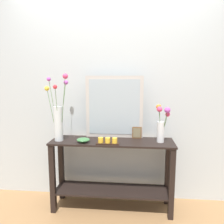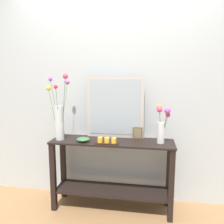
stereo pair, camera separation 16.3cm
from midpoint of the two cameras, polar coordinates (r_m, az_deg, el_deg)
ground_plane at (r=2.85m, az=1.78°, el=-23.11°), size 7.00×6.00×0.02m
wall_back at (r=2.73m, az=2.78°, el=5.69°), size 6.40×0.08×2.70m
console_table at (r=2.62m, az=1.83°, el=-13.86°), size 1.36×0.38×0.80m
mirror_leaning at (r=2.60m, az=2.61°, el=1.27°), size 0.66×0.03×0.71m
tall_vase_left at (r=2.56m, az=-11.42°, el=-1.22°), size 0.30×0.29×0.74m
vase_right at (r=2.46m, az=14.33°, el=-3.22°), size 0.14×0.14×0.41m
candle_tray at (r=2.40m, az=0.66°, el=-7.41°), size 0.24×0.09×0.07m
picture_frame_small at (r=2.60m, az=8.27°, el=-5.31°), size 0.11×0.01×0.13m
decorative_bowl at (r=2.49m, az=-5.42°, el=-6.90°), size 0.14×0.14×0.05m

